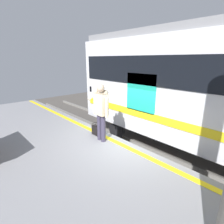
# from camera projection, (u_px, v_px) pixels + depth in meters

# --- Properties ---
(ground_plane) EXTENTS (24.96, 24.96, 0.00)m
(ground_plane) POSITION_uv_depth(u_px,v_px,m) (123.00, 169.00, 5.76)
(ground_plane) COLOR #4C4742
(platform) EXTENTS (15.14, 4.50, 1.06)m
(platform) POSITION_uv_depth(u_px,v_px,m) (57.00, 188.00, 4.15)
(platform) COLOR gray
(platform) RESTS_ON ground
(safety_line) EXTENTS (14.84, 0.16, 0.01)m
(safety_line) POSITION_uv_depth(u_px,v_px,m) (117.00, 142.00, 5.26)
(safety_line) COLOR yellow
(safety_line) RESTS_ON platform
(track_rail_near) EXTENTS (19.68, 0.08, 0.16)m
(track_rail_near) POSITION_uv_depth(u_px,v_px,m) (152.00, 151.00, 6.77)
(track_rail_near) COLOR slate
(track_rail_near) RESTS_ON ground
(track_rail_far) EXTENTS (19.68, 0.08, 0.16)m
(track_rail_far) POSITION_uv_depth(u_px,v_px,m) (172.00, 139.00, 7.70)
(track_rail_far) COLOR slate
(track_rail_far) RESTS_ON ground
(train_carriage) EXTENTS (9.40, 2.87, 4.22)m
(train_carriage) POSITION_uv_depth(u_px,v_px,m) (213.00, 86.00, 5.42)
(train_carriage) COLOR silver
(train_carriage) RESTS_ON ground
(passenger) EXTENTS (0.57, 0.55, 1.71)m
(passenger) POSITION_uv_depth(u_px,v_px,m) (101.00, 108.00, 5.12)
(passenger) COLOR #383347
(passenger) RESTS_ON platform
(handbag) EXTENTS (0.33, 0.30, 0.38)m
(handbag) POSITION_uv_depth(u_px,v_px,m) (97.00, 130.00, 5.74)
(handbag) COLOR black
(handbag) RESTS_ON platform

